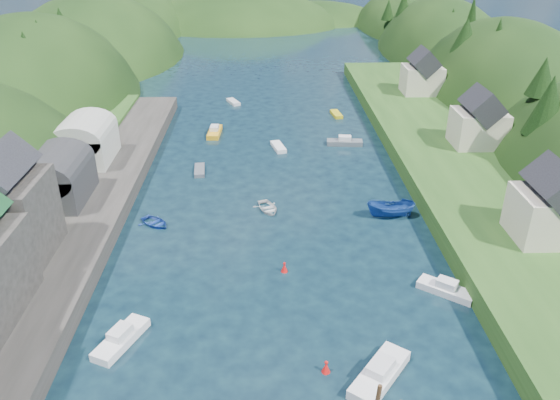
{
  "coord_description": "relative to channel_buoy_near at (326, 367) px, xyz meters",
  "views": [
    {
      "loc": [
        -1.6,
        -25.29,
        31.22
      ],
      "look_at": [
        0.0,
        28.0,
        4.0
      ],
      "focal_mm": 35.0,
      "sensor_mm": 36.0,
      "label": 1
    }
  ],
  "objects": [
    {
      "name": "ground",
      "position": [
        -2.92,
        43.71,
        -0.48
      ],
      "size": [
        600.0,
        600.0,
        0.0
      ],
      "primitive_type": "plane",
      "color": "black",
      "rests_on": "ground"
    },
    {
      "name": "hillside_left",
      "position": [
        -47.92,
        68.71,
        -8.51
      ],
      "size": [
        44.0,
        245.56,
        52.0
      ],
      "color": "black",
      "rests_on": "ground"
    },
    {
      "name": "hillside_right",
      "position": [
        42.08,
        68.71,
        -7.89
      ],
      "size": [
        36.0,
        245.56,
        48.0
      ],
      "color": "black",
      "rests_on": "ground"
    },
    {
      "name": "far_hills",
      "position": [
        -1.7,
        167.71,
        -11.28
      ],
      "size": [
        103.0,
        68.0,
        44.0
      ],
      "color": "black",
      "rests_on": "ground"
    },
    {
      "name": "hill_trees",
      "position": [
        -2.07,
        58.43,
        10.65
      ],
      "size": [
        90.92,
        150.12,
        12.9
      ],
      "color": "black",
      "rests_on": "ground"
    },
    {
      "name": "quay_left",
      "position": [
        -26.92,
        13.71,
        0.52
      ],
      "size": [
        12.0,
        110.0,
        2.0
      ],
      "primitive_type": "cube",
      "color": "#2D2B28",
      "rests_on": "ground"
    },
    {
      "name": "boat_sheds",
      "position": [
        -28.92,
        32.71,
        4.79
      ],
      "size": [
        7.0,
        21.0,
        7.5
      ],
      "color": "#2D2D30",
      "rests_on": "quay_left"
    },
    {
      "name": "terrace_right",
      "position": [
        22.08,
        33.71,
        0.72
      ],
      "size": [
        16.0,
        120.0,
        2.4
      ],
      "primitive_type": "cube",
      "color": "#234719",
      "rests_on": "ground"
    },
    {
      "name": "right_bank_cottages",
      "position": [
        25.08,
        42.04,
        5.36
      ],
      "size": [
        9.0,
        59.24,
        8.41
      ],
      "color": "beige",
      "rests_on": "terrace_right"
    },
    {
      "name": "channel_buoy_near",
      "position": [
        0.0,
        0.0,
        0.0
      ],
      "size": [
        0.7,
        0.7,
        1.1
      ],
      "color": "red",
      "rests_on": "ground"
    },
    {
      "name": "channel_buoy_far",
      "position": [
        -2.72,
        13.77,
        0.0
      ],
      "size": [
        0.7,
        0.7,
        1.1
      ],
      "color": "red",
      "rests_on": "ground"
    },
    {
      "name": "moored_boats",
      "position": [
        -0.23,
        21.14,
        0.08
      ],
      "size": [
        34.78,
        94.28,
        2.25
      ],
      "color": "white",
      "rests_on": "ground"
    }
  ]
}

